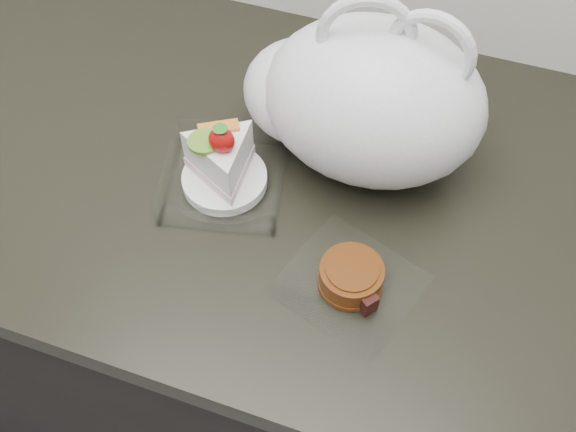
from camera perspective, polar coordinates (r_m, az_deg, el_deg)
The scene contains 4 objects.
counter at distance 1.24m, azimuth -3.61°, elevation -8.16°, with size 2.04×0.64×0.90m.
cake_tray at distance 0.81m, azimuth -5.76°, elevation 4.14°, with size 0.18×0.18×0.12m.
mooncake_wrap at distance 0.74m, azimuth 5.67°, elevation -5.54°, with size 0.18×0.18×0.04m.
plastic_bag at distance 0.80m, azimuth 6.36°, elevation 10.30°, with size 0.32×0.23×0.25m.
Camera 1 is at (0.26, 1.18, 1.55)m, focal length 40.00 mm.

